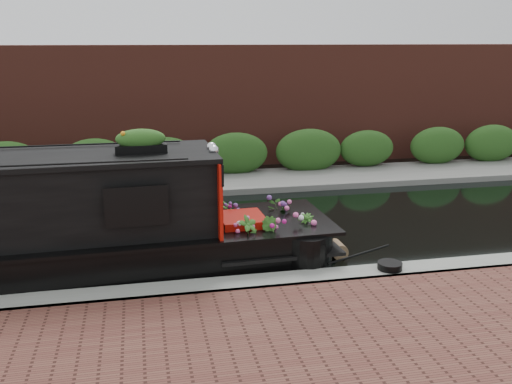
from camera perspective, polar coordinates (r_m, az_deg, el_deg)
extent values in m
plane|color=black|center=(12.72, -7.72, -4.30)|extent=(80.00, 80.00, 0.00)
cube|color=gray|center=(9.67, -6.23, -10.69)|extent=(40.00, 0.60, 0.50)
cube|color=slate|center=(16.73, -8.80, 0.40)|extent=(40.00, 2.40, 0.34)
cube|color=#244B19|center=(17.61, -8.97, 1.13)|extent=(40.00, 1.10, 2.80)
cube|color=#5F2A20|center=(19.65, -9.30, 2.57)|extent=(40.00, 1.00, 8.00)
cube|color=#AC1006|center=(10.48, -4.33, -0.01)|extent=(0.13, 1.81, 1.39)
cube|color=black|center=(9.49, -11.84, -1.41)|extent=(0.93, 0.06, 0.57)
cube|color=#AC1006|center=(10.77, -1.42, -3.70)|extent=(0.86, 0.96, 0.52)
sphere|color=silver|center=(10.16, -4.25, 4.20)|extent=(0.19, 0.19, 0.19)
sphere|color=silver|center=(10.44, -4.47, 4.49)|extent=(0.19, 0.19, 0.19)
cube|color=black|center=(10.21, -11.42, 4.26)|extent=(0.90, 0.31, 0.15)
ellipsoid|color=orange|center=(10.17, -11.47, 5.37)|extent=(0.98, 0.30, 0.25)
imported|color=#306421|center=(10.17, -0.77, -4.31)|extent=(0.44, 0.39, 0.70)
imported|color=#306421|center=(10.31, 1.48, -4.26)|extent=(0.44, 0.44, 0.63)
imported|color=#306421|center=(11.57, 2.45, -2.27)|extent=(0.52, 0.46, 0.55)
imported|color=#306421|center=(10.86, 4.97, -3.55)|extent=(0.41, 0.41, 0.53)
imported|color=#306421|center=(11.45, -2.83, -2.37)|extent=(0.34, 0.37, 0.59)
cylinder|color=olive|center=(11.44, 8.12, -5.72)|extent=(0.32, 0.44, 0.32)
cylinder|color=black|center=(10.43, 13.24, -7.19)|extent=(0.44, 0.44, 0.12)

